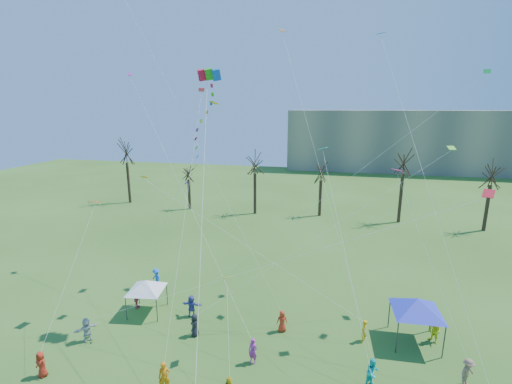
% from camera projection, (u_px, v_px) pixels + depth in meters
% --- Properties ---
extents(distant_building, '(60.00, 14.00, 15.00)m').
position_uv_depth(distant_building, '(409.00, 141.00, 89.77)').
color(distant_building, gray).
rests_on(distant_building, ground).
extents(bare_tree_row, '(70.60, 8.24, 10.93)m').
position_uv_depth(bare_tree_row, '(329.00, 170.00, 50.58)').
color(bare_tree_row, black).
rests_on(bare_tree_row, ground).
extents(big_box_kite, '(2.74, 7.32, 20.22)m').
position_uv_depth(big_box_kite, '(203.00, 137.00, 23.97)').
color(big_box_kite, red).
rests_on(big_box_kite, ground).
extents(canopy_tent_white, '(3.62, 3.62, 2.74)m').
position_uv_depth(canopy_tent_white, '(146.00, 285.00, 27.64)').
color(canopy_tent_white, '#3F3F44').
rests_on(canopy_tent_white, ground).
extents(canopy_tent_blue, '(4.39, 4.39, 3.29)m').
position_uv_depth(canopy_tent_blue, '(417.00, 305.00, 24.00)').
color(canopy_tent_blue, '#3F3F44').
rests_on(canopy_tent_blue, ground).
extents(festival_crowd, '(25.71, 12.48, 1.83)m').
position_uv_depth(festival_crowd, '(251.00, 340.00, 23.48)').
color(festival_crowd, red).
rests_on(festival_crowd, ground).
extents(small_kites_aloft, '(30.21, 16.27, 32.05)m').
position_uv_depth(small_kites_aloft, '(267.00, 141.00, 25.79)').
color(small_kites_aloft, '#FF400D').
rests_on(small_kites_aloft, ground).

